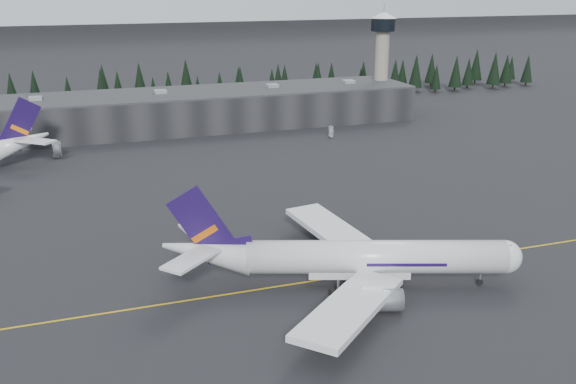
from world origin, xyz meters
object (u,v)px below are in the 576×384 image
object	(u,v)px
jet_main	(344,258)
gse_vehicle_b	(331,136)
terminal	(191,110)
gse_vehicle_a	(58,155)
control_tower	(382,52)

from	to	relation	value
jet_main	gse_vehicle_b	size ratio (longest dim) A/B	14.72
jet_main	gse_vehicle_b	xyz separation A→B (m)	(39.35, 99.75, -4.36)
terminal	gse_vehicle_a	size ratio (longest dim) A/B	30.72
terminal	control_tower	xyz separation A→B (m)	(75.00, 3.00, 17.11)
terminal	gse_vehicle_b	xyz separation A→B (m)	(40.76, -30.26, -5.62)
jet_main	control_tower	bearing A→B (deg)	79.84
terminal	jet_main	world-z (taller)	jet_main
jet_main	gse_vehicle_a	world-z (taller)	jet_main
terminal	jet_main	xyz separation A→B (m)	(1.41, -130.02, -1.25)
jet_main	gse_vehicle_b	bearing A→B (deg)	87.27
terminal	jet_main	distance (m)	130.03
control_tower	gse_vehicle_b	xyz separation A→B (m)	(-34.24, -33.26, -22.72)
jet_main	gse_vehicle_a	size ratio (longest dim) A/B	11.36
terminal	gse_vehicle_b	world-z (taller)	terminal
jet_main	gse_vehicle_a	xyz separation A→B (m)	(-46.02, 102.37, -4.32)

